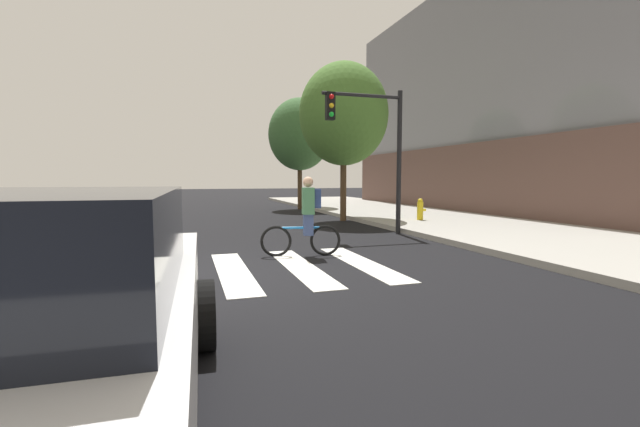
{
  "coord_description": "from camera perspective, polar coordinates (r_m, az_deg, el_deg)",
  "views": [
    {
      "loc": [
        -0.69,
        -7.46,
        1.66
      ],
      "look_at": [
        1.8,
        0.28,
        0.97
      ],
      "focal_mm": 23.58,
      "sensor_mm": 36.0,
      "label": 1
    }
  ],
  "objects": [
    {
      "name": "crosswalk_stripes",
      "position": [
        7.65,
        -16.35,
        -7.85
      ],
      "size": [
        6.73,
        3.51,
        0.01
      ],
      "color": "silver",
      "rests_on": "ground"
    },
    {
      "name": "ground_plane",
      "position": [
        7.68,
        -12.33,
        -7.76
      ],
      "size": [
        120.0,
        120.0,
        0.0
      ],
      "primitive_type": "plane",
      "color": "black"
    },
    {
      "name": "street_tree_near",
      "position": [
        16.57,
        3.22,
        13.29
      ],
      "size": [
        3.42,
        3.42,
        6.07
      ],
      "color": "#4C3823",
      "rests_on": "ground"
    },
    {
      "name": "street_tree_mid",
      "position": [
        22.61,
        -2.78,
        10.66
      ],
      "size": [
        3.3,
        3.3,
        5.87
      ],
      "color": "#4C3823",
      "rests_on": "ground"
    },
    {
      "name": "fire_hydrant",
      "position": [
        15.63,
        13.45,
        0.55
      ],
      "size": [
        0.33,
        0.22,
        0.78
      ],
      "color": "gold",
      "rests_on": "sidewalk"
    },
    {
      "name": "corner_building",
      "position": [
        26.44,
        30.42,
        12.28
      ],
      "size": [
        14.74,
        20.01,
        10.88
      ],
      "color": "brown",
      "rests_on": "ground"
    },
    {
      "name": "traffic_light_near",
      "position": [
        12.39,
        7.31,
        10.35
      ],
      "size": [
        2.47,
        0.28,
        4.2
      ],
      "color": "black",
      "rests_on": "ground"
    },
    {
      "name": "sidewalk",
      "position": [
        12.14,
        33.61,
        -3.49
      ],
      "size": [
        6.5,
        50.0,
        0.15
      ],
      "primitive_type": "cube",
      "color": "#9E9B93",
      "rests_on": "ground"
    },
    {
      "name": "sedan_near",
      "position": [
        2.9,
        -35.62,
        -12.86
      ],
      "size": [
        2.28,
        4.66,
        1.59
      ],
      "color": "silver",
      "rests_on": "ground"
    },
    {
      "name": "cyclist",
      "position": [
        8.9,
        -1.83,
        -0.43
      ],
      "size": [
        1.69,
        0.41,
        1.69
      ],
      "color": "black",
      "rests_on": "ground"
    }
  ]
}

